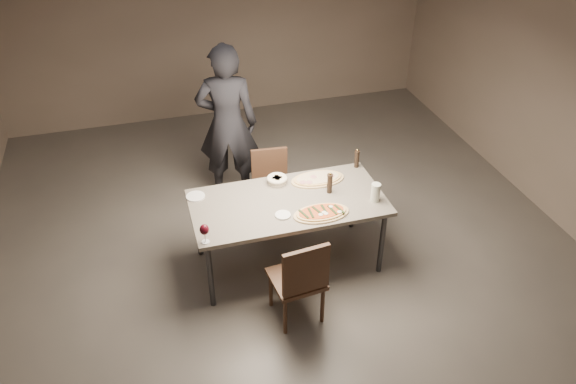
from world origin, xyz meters
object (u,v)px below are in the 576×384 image
object	(u,v)px
ham_pizza	(318,179)
bread_basket	(277,179)
dining_table	(288,206)
zucchini_pizza	(321,213)
carafe	(375,192)
chair_far	(271,184)
chair_near	(300,278)
pepper_mill_left	(357,159)
diner	(227,124)

from	to	relation	value
ham_pizza	bread_basket	distance (m)	0.40
dining_table	zucchini_pizza	distance (m)	0.37
dining_table	ham_pizza	world-z (taller)	ham_pizza
zucchini_pizza	carafe	xyz separation A→B (m)	(0.54, 0.06, 0.07)
chair_far	dining_table	bearing A→B (deg)	93.65
dining_table	ham_pizza	bearing A→B (deg)	34.39
carafe	dining_table	bearing A→B (deg)	164.42
zucchini_pizza	bread_basket	size ratio (longest dim) A/B	2.61
dining_table	chair_far	distance (m)	0.75
ham_pizza	chair_near	distance (m)	1.16
dining_table	pepper_mill_left	size ratio (longest dim) A/B	8.81
ham_pizza	bread_basket	xyz separation A→B (m)	(-0.39, 0.06, 0.03)
pepper_mill_left	carafe	world-z (taller)	pepper_mill_left
zucchini_pizza	diner	xyz separation A→B (m)	(-0.53, 1.63, 0.15)
ham_pizza	chair_far	bearing A→B (deg)	144.80
bread_basket	dining_table	bearing A→B (deg)	-86.47
dining_table	diner	world-z (taller)	diner
diner	chair_near	bearing A→B (deg)	108.19
bread_basket	carafe	xyz separation A→B (m)	(0.79, -0.53, 0.05)
dining_table	chair_near	size ratio (longest dim) A/B	2.00
zucchini_pizza	carafe	distance (m)	0.55
bread_basket	chair_near	bearing A→B (deg)	-94.92
dining_table	ham_pizza	xyz separation A→B (m)	(0.38, 0.26, 0.07)
ham_pizza	diner	xyz separation A→B (m)	(-0.67, 1.09, 0.15)
dining_table	diner	distance (m)	1.40
chair_near	diner	size ratio (longest dim) A/B	0.49
bread_basket	carafe	world-z (taller)	carafe
dining_table	chair_far	xyz separation A→B (m)	(0.02, 0.71, -0.22)
zucchini_pizza	ham_pizza	size ratio (longest dim) A/B	0.96
pepper_mill_left	chair_near	world-z (taller)	pepper_mill_left
ham_pizza	chair_near	xyz separation A→B (m)	(-0.49, -1.02, -0.26)
ham_pizza	pepper_mill_left	size ratio (longest dim) A/B	2.61
pepper_mill_left	chair_far	bearing A→B (deg)	157.57
diner	pepper_mill_left	bearing A→B (deg)	152.44
dining_table	chair_near	world-z (taller)	chair_near
chair_far	ham_pizza	bearing A→B (deg)	133.11
zucchini_pizza	chair_far	world-z (taller)	chair_far
chair_far	diner	world-z (taller)	diner
bread_basket	chair_far	world-z (taller)	chair_far
bread_basket	chair_far	xyz separation A→B (m)	(0.04, 0.40, -0.32)
dining_table	bread_basket	xyz separation A→B (m)	(-0.02, 0.31, 0.10)
chair_near	carafe	bearing A→B (deg)	25.76
zucchini_pizza	bread_basket	bearing A→B (deg)	92.59
ham_pizza	chair_far	xyz separation A→B (m)	(-0.35, 0.46, -0.29)
dining_table	diner	xyz separation A→B (m)	(-0.30, 1.35, 0.22)
pepper_mill_left	diner	size ratio (longest dim) A/B	0.11
zucchini_pizza	ham_pizza	xyz separation A→B (m)	(0.14, 0.54, -0.00)
dining_table	zucchini_pizza	xyz separation A→B (m)	(0.23, -0.28, 0.07)
dining_table	bread_basket	world-z (taller)	bread_basket
ham_pizza	carafe	distance (m)	0.62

